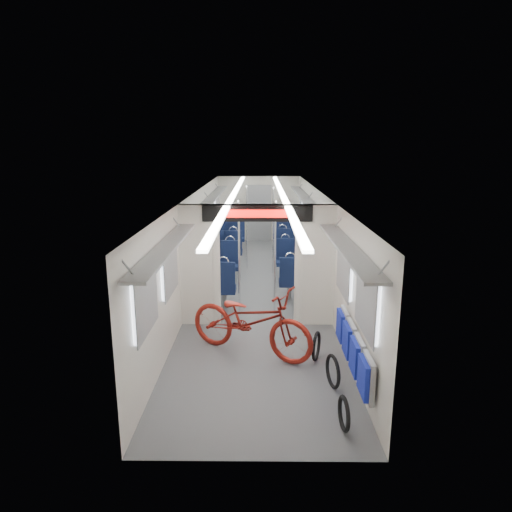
{
  "coord_description": "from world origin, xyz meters",
  "views": [
    {
      "loc": [
        0.05,
        -10.29,
        3.34
      ],
      "look_at": [
        -0.03,
        -1.24,
        1.15
      ],
      "focal_mm": 32.0,
      "sensor_mm": 36.0,
      "label": 1
    }
  ],
  "objects_px": {
    "bike_hoop_a": "(344,415)",
    "bike_hoop_b": "(333,373)",
    "bicycle": "(251,321)",
    "flip_bench": "(353,348)",
    "seat_bay_far_right": "(288,237)",
    "stanchion_far_right": "(273,231)",
    "stanchion_far_left": "(247,228)",
    "stanchion_near_right": "(275,258)",
    "seat_bay_far_left": "(228,239)",
    "seat_bay_near_right": "(297,266)",
    "stanchion_near_left": "(239,257)",
    "bike_hoop_c": "(316,348)",
    "seat_bay_near_left": "(217,270)"
  },
  "relations": [
    {
      "from": "seat_bay_far_left",
      "to": "stanchion_far_right",
      "type": "relative_size",
      "value": 1.0
    },
    {
      "from": "bicycle",
      "to": "seat_bay_near_left",
      "type": "bearing_deg",
      "value": 43.03
    },
    {
      "from": "bicycle",
      "to": "stanchion_near_left",
      "type": "bearing_deg",
      "value": 35.63
    },
    {
      "from": "bike_hoop_c",
      "to": "seat_bay_near_left",
      "type": "height_order",
      "value": "seat_bay_near_left"
    },
    {
      "from": "bike_hoop_a",
      "to": "seat_bay_near_right",
      "type": "xyz_separation_m",
      "value": [
        -0.13,
        5.65,
        0.36
      ]
    },
    {
      "from": "bike_hoop_a",
      "to": "seat_bay_near_right",
      "type": "bearing_deg",
      "value": 91.27
    },
    {
      "from": "bicycle",
      "to": "seat_bay_far_right",
      "type": "xyz_separation_m",
      "value": [
        1.03,
        7.08,
        -0.02
      ]
    },
    {
      "from": "bike_hoop_a",
      "to": "bike_hoop_b",
      "type": "distance_m",
      "value": 1.0
    },
    {
      "from": "stanchion_near_right",
      "to": "flip_bench",
      "type": "bearing_deg",
      "value": -71.44
    },
    {
      "from": "flip_bench",
      "to": "stanchion_near_left",
      "type": "relative_size",
      "value": 0.92
    },
    {
      "from": "stanchion_far_right",
      "to": "bike_hoop_c",
      "type": "bearing_deg",
      "value": -83.79
    },
    {
      "from": "seat_bay_near_right",
      "to": "stanchion_near_left",
      "type": "xyz_separation_m",
      "value": [
        -1.31,
        -1.55,
        0.59
      ]
    },
    {
      "from": "seat_bay_near_left",
      "to": "bike_hoop_c",
      "type": "bearing_deg",
      "value": -60.5
    },
    {
      "from": "stanchion_near_left",
      "to": "seat_bay_near_left",
      "type": "bearing_deg",
      "value": 117.54
    },
    {
      "from": "bike_hoop_a",
      "to": "seat_bay_near_right",
      "type": "height_order",
      "value": "seat_bay_near_right"
    },
    {
      "from": "flip_bench",
      "to": "stanchion_near_right",
      "type": "xyz_separation_m",
      "value": [
        -1.0,
        2.99,
        0.57
      ]
    },
    {
      "from": "flip_bench",
      "to": "seat_bay_far_left",
      "type": "distance_m",
      "value": 7.98
    },
    {
      "from": "bike_hoop_a",
      "to": "bike_hoop_c",
      "type": "relative_size",
      "value": 0.92
    },
    {
      "from": "bike_hoop_c",
      "to": "bike_hoop_b",
      "type": "bearing_deg",
      "value": -81.17
    },
    {
      "from": "stanchion_far_left",
      "to": "bike_hoop_a",
      "type": "bearing_deg",
      "value": -79.58
    },
    {
      "from": "stanchion_near_right",
      "to": "stanchion_far_right",
      "type": "distance_m",
      "value": 2.96
    },
    {
      "from": "seat_bay_far_right",
      "to": "stanchion_far_right",
      "type": "relative_size",
      "value": 0.97
    },
    {
      "from": "bicycle",
      "to": "flip_bench",
      "type": "relative_size",
      "value": 1.04
    },
    {
      "from": "seat_bay_near_right",
      "to": "seat_bay_near_left",
      "type": "bearing_deg",
      "value": -166.02
    },
    {
      "from": "stanchion_far_right",
      "to": "bike_hoop_b",
      "type": "bearing_deg",
      "value": -83.41
    },
    {
      "from": "seat_bay_near_right",
      "to": "stanchion_near_left",
      "type": "bearing_deg",
      "value": -130.23
    },
    {
      "from": "bike_hoop_a",
      "to": "stanchion_near_right",
      "type": "xyz_separation_m",
      "value": [
        -0.71,
        4.03,
        0.96
      ]
    },
    {
      "from": "seat_bay_near_left",
      "to": "seat_bay_far_left",
      "type": "xyz_separation_m",
      "value": [
        -0.0,
        3.5,
        0.0
      ]
    },
    {
      "from": "bike_hoop_a",
      "to": "seat_bay_far_left",
      "type": "xyz_separation_m",
      "value": [
        -2.0,
        8.68,
        0.38
      ]
    },
    {
      "from": "bicycle",
      "to": "stanchion_far_right",
      "type": "height_order",
      "value": "stanchion_far_right"
    },
    {
      "from": "seat_bay_far_left",
      "to": "stanchion_near_right",
      "type": "bearing_deg",
      "value": -74.55
    },
    {
      "from": "flip_bench",
      "to": "stanchion_far_left",
      "type": "relative_size",
      "value": 0.92
    },
    {
      "from": "bicycle",
      "to": "bike_hoop_c",
      "type": "bearing_deg",
      "value": -74.19
    },
    {
      "from": "bike_hoop_b",
      "to": "seat_bay_near_right",
      "type": "height_order",
      "value": "seat_bay_near_right"
    },
    {
      "from": "bicycle",
      "to": "seat_bay_near_right",
      "type": "height_order",
      "value": "bicycle"
    },
    {
      "from": "seat_bay_near_left",
      "to": "stanchion_near_right",
      "type": "height_order",
      "value": "stanchion_near_right"
    },
    {
      "from": "bike_hoop_b",
      "to": "stanchion_near_right",
      "type": "xyz_separation_m",
      "value": [
        -0.73,
        3.03,
        0.93
      ]
    },
    {
      "from": "bicycle",
      "to": "stanchion_far_left",
      "type": "relative_size",
      "value": 0.96
    },
    {
      "from": "flip_bench",
      "to": "bike_hoop_c",
      "type": "relative_size",
      "value": 4.44
    },
    {
      "from": "stanchion_far_left",
      "to": "stanchion_far_right",
      "type": "xyz_separation_m",
      "value": [
        0.7,
        -0.46,
        0.0
      ]
    },
    {
      "from": "bike_hoop_b",
      "to": "stanchion_far_left",
      "type": "xyz_separation_m",
      "value": [
        -1.39,
        6.46,
        0.93
      ]
    },
    {
      "from": "stanchion_far_left",
      "to": "stanchion_far_right",
      "type": "bearing_deg",
      "value": -33.49
    },
    {
      "from": "seat_bay_near_right",
      "to": "stanchion_far_right",
      "type": "distance_m",
      "value": 1.57
    },
    {
      "from": "seat_bay_near_left",
      "to": "stanchion_far_right",
      "type": "relative_size",
      "value": 0.99
    },
    {
      "from": "stanchion_near_right",
      "to": "stanchion_far_left",
      "type": "xyz_separation_m",
      "value": [
        -0.66,
        3.43,
        0.0
      ]
    },
    {
      "from": "bicycle",
      "to": "stanchion_near_right",
      "type": "bearing_deg",
      "value": 15.03
    },
    {
      "from": "bike_hoop_b",
      "to": "bike_hoop_c",
      "type": "relative_size",
      "value": 1.03
    },
    {
      "from": "stanchion_near_right",
      "to": "seat_bay_far_left",
      "type": "bearing_deg",
      "value": 105.45
    },
    {
      "from": "seat_bay_near_left",
      "to": "stanchion_far_left",
      "type": "distance_m",
      "value": 2.43
    },
    {
      "from": "flip_bench",
      "to": "stanchion_far_right",
      "type": "bearing_deg",
      "value": 99.2
    }
  ]
}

